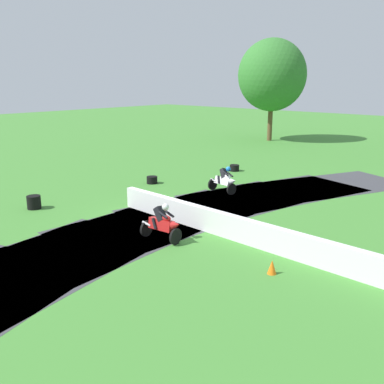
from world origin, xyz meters
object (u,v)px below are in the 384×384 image
at_px(tire_stack_mid_a, 152,180).
at_px(traffic_cone, 272,267).
at_px(tire_stack_near, 234,168).
at_px(tire_stack_mid_b, 34,202).
at_px(motorcycle_chase_red, 163,223).
at_px(motorcycle_lead_white, 225,180).

relative_size(tire_stack_mid_a, traffic_cone, 1.36).
height_order(tire_stack_near, tire_stack_mid_b, tire_stack_mid_b).
distance_m(tire_stack_near, tire_stack_mid_b, 12.92).
height_order(motorcycle_chase_red, tire_stack_near, motorcycle_chase_red).
bearing_deg(motorcycle_lead_white, traffic_cone, -43.98).
xyz_separation_m(motorcycle_chase_red, tire_stack_mid_b, (-7.23, -1.06, -0.36)).
height_order(motorcycle_chase_red, traffic_cone, motorcycle_chase_red).
height_order(tire_stack_mid_a, traffic_cone, traffic_cone).
height_order(tire_stack_near, tire_stack_mid_a, same).
xyz_separation_m(tire_stack_near, tire_stack_mid_b, (-1.77, -12.79, 0.10)).
bearing_deg(traffic_cone, motorcycle_chase_red, -177.55).
bearing_deg(motorcycle_chase_red, tire_stack_mid_b, -171.62).
bearing_deg(motorcycle_chase_red, tire_stack_mid_a, 139.43).
bearing_deg(tire_stack_mid_a, motorcycle_chase_red, -40.57).
bearing_deg(traffic_cone, tire_stack_near, 130.73).
distance_m(motorcycle_lead_white, tire_stack_mid_a, 4.39).
height_order(motorcycle_lead_white, tire_stack_near, motorcycle_lead_white).
xyz_separation_m(tire_stack_near, traffic_cone, (9.93, -11.54, 0.02)).
height_order(motorcycle_chase_red, tire_stack_mid_a, motorcycle_chase_red).
xyz_separation_m(motorcycle_chase_red, traffic_cone, (4.47, 0.19, -0.44)).
bearing_deg(motorcycle_chase_red, tire_stack_near, 114.97).
bearing_deg(tire_stack_near, tire_stack_mid_a, -103.57).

